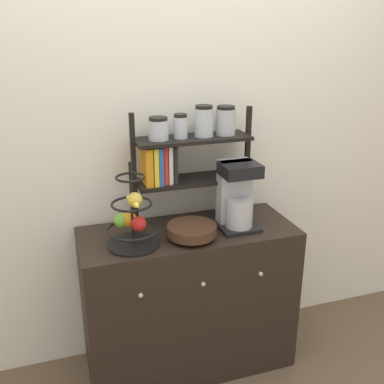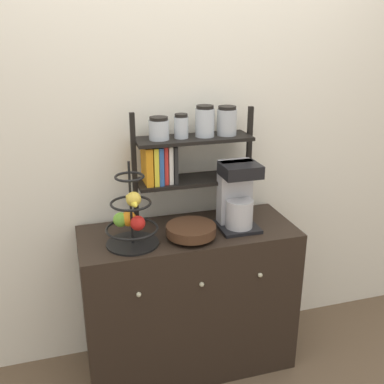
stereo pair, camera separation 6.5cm
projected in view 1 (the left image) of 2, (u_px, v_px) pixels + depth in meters
wall_back at (173, 131)px, 2.41m from camera, size 7.00×0.05×2.60m
sideboard at (189, 299)px, 2.47m from camera, size 1.13×0.47×0.83m
coffee_maker at (237, 196)px, 2.32m from camera, size 0.20×0.20×0.35m
fruit_stand at (132, 219)px, 2.13m from camera, size 0.26×0.26×0.42m
wooden_bowl at (192, 231)px, 2.23m from camera, size 0.25×0.25×0.07m
shelf_hutch at (184, 149)px, 2.30m from camera, size 0.65×0.20×0.62m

